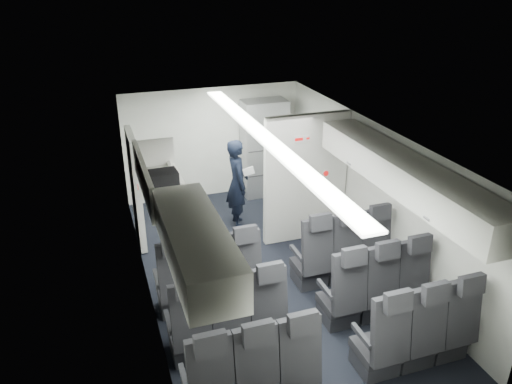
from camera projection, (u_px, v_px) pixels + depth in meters
cabin_shell at (265, 205)px, 7.03m from camera, size 3.41×6.01×2.16m
seat_row_front at (278, 268)px, 6.86m from camera, size 3.33×0.56×1.24m
seat_row_mid at (304, 306)px, 6.09m from camera, size 3.33×0.56×1.24m
seat_row_rear at (338, 356)px, 5.31m from camera, size 3.33×0.56×1.24m
overhead_bin_left_rear at (196, 244)px, 4.59m from camera, size 0.53×1.80×0.40m
overhead_bin_left_front_open at (162, 185)px, 6.14m from camera, size 0.64×1.70×0.72m
overhead_bin_right_rear at (449, 202)px, 5.41m from camera, size 0.53×1.80×0.40m
overhead_bin_right_front at (366, 150)px, 6.92m from camera, size 0.53×1.70×0.40m
bulkhead_partition at (306, 178)px, 8.02m from camera, size 1.40×0.15×2.13m
galley_unit at (264, 148)px, 9.72m from camera, size 0.85×0.52×1.90m
boarding_door at (136, 188)px, 7.95m from camera, size 0.12×1.27×1.86m
flight_attendant at (237, 183)px, 8.56m from camera, size 0.40×0.59×1.58m
carry_on_bag at (162, 180)px, 6.07m from camera, size 0.40×0.29×0.23m
papers at (249, 171)px, 8.48m from camera, size 0.19×0.05×0.13m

